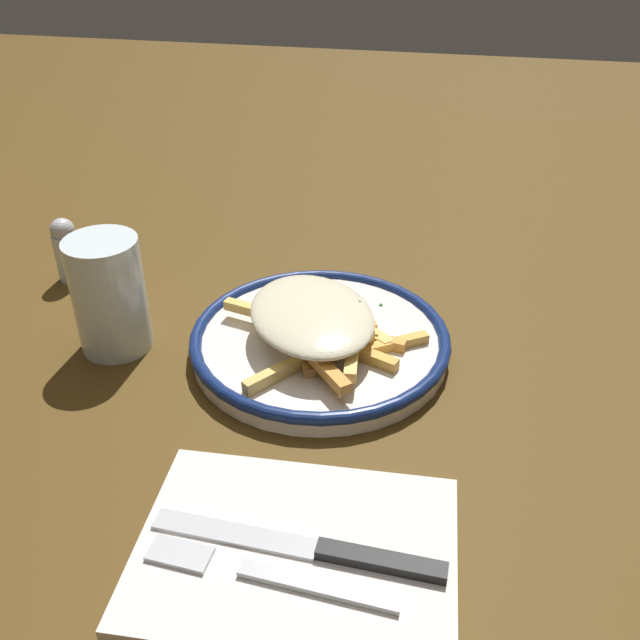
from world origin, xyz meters
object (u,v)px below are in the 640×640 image
(salt_shaker, at_px, (67,249))
(knife, at_px, (322,550))
(fries_heap, at_px, (316,321))
(water_glass, at_px, (109,295))
(plate, at_px, (320,341))
(fork, at_px, (269,575))
(napkin, at_px, (296,553))

(salt_shaker, bearing_deg, knife, -133.06)
(fries_heap, distance_m, knife, 0.25)
(fries_heap, height_order, water_glass, water_glass)
(water_glass, bearing_deg, fries_heap, -84.71)
(fries_heap, bearing_deg, water_glass, 95.29)
(plate, bearing_deg, fries_heap, 162.10)
(plate, height_order, fork, plate)
(plate, bearing_deg, napkin, -172.83)
(fries_heap, relative_size, knife, 0.99)
(fries_heap, bearing_deg, knife, -167.64)
(salt_shaker, bearing_deg, water_glass, -136.63)
(plate, relative_size, fork, 1.45)
(fork, xyz_separation_m, salt_shaker, (0.36, 0.33, 0.02))
(fork, distance_m, water_glass, 0.34)
(plate, relative_size, knife, 1.22)
(fries_heap, height_order, fork, fries_heap)
(water_glass, bearing_deg, knife, -131.37)
(plate, distance_m, napkin, 0.25)
(water_glass, bearing_deg, plate, -82.45)
(napkin, height_order, fork, fork)
(plate, bearing_deg, salt_shaker, 74.13)
(fries_heap, bearing_deg, salt_shaker, 72.58)
(fork, distance_m, knife, 0.04)
(knife, bearing_deg, water_glass, 48.63)
(fork, height_order, knife, knife)
(water_glass, xyz_separation_m, salt_shaker, (0.12, 0.11, -0.02))
(fork, bearing_deg, plate, 3.97)
(napkin, distance_m, fork, 0.03)
(plate, xyz_separation_m, water_glass, (-0.03, 0.20, 0.05))
(fork, xyz_separation_m, knife, (0.03, -0.03, 0.00))
(knife, height_order, water_glass, water_glass)
(fork, height_order, salt_shaker, salt_shaker)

